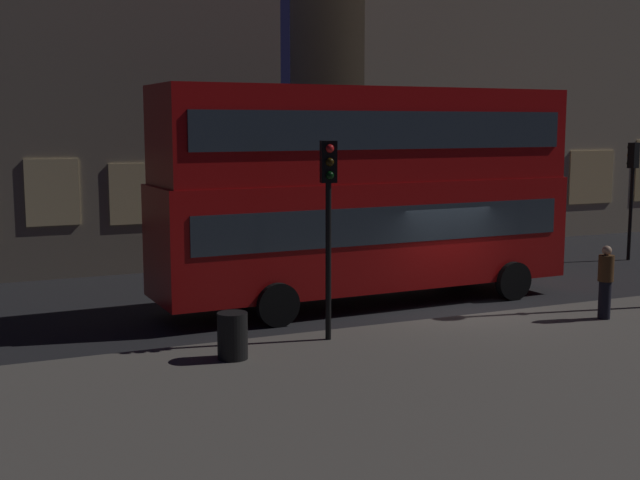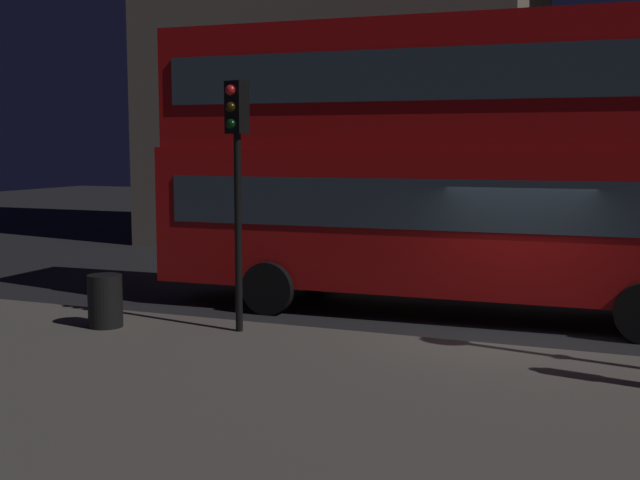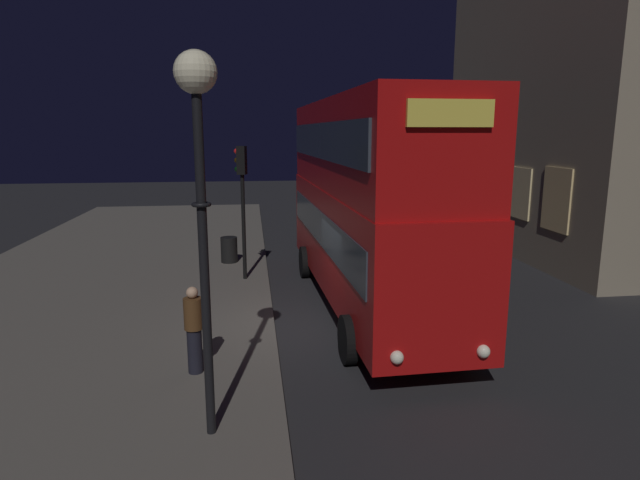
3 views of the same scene
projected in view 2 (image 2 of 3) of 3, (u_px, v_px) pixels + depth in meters
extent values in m
plane|color=#232326|center=(509.00, 343.00, 13.46)|extent=(80.00, 80.00, 0.00)
cube|color=#5B564F|center=(418.00, 461.00, 8.27)|extent=(44.00, 9.98, 0.12)
cube|color=#F9E09E|center=(195.00, 175.00, 25.25)|extent=(1.54, 0.06, 2.27)
cube|color=#F9E09E|center=(266.00, 166.00, 24.31)|extent=(1.54, 0.06, 1.96)
cube|color=#F9E09E|center=(342.00, 171.00, 23.43)|extent=(1.54, 0.06, 1.85)
cube|color=#F2D18C|center=(424.00, 170.00, 22.53)|extent=(1.54, 0.06, 2.06)
cube|color=#B20F0F|center=(439.00, 218.00, 15.64)|extent=(10.97, 2.80, 2.67)
cube|color=#B20F0F|center=(441.00, 85.00, 15.35)|extent=(10.75, 2.74, 2.30)
cube|color=#2D3842|center=(439.00, 200.00, 15.60)|extent=(10.10, 2.83, 0.90)
cube|color=#2D3842|center=(441.00, 79.00, 15.34)|extent=(10.10, 2.83, 0.90)
cylinder|color=black|center=(315.00, 269.00, 18.00)|extent=(1.02, 0.27, 1.01)
cylinder|color=black|center=(268.00, 288.00, 15.63)|extent=(1.02, 0.27, 1.01)
cylinder|color=black|center=(238.00, 234.00, 13.58)|extent=(0.12, 0.12, 3.28)
cube|color=black|center=(237.00, 107.00, 13.34)|extent=(0.37, 0.32, 0.85)
sphere|color=red|center=(231.00, 90.00, 13.19)|extent=(0.17, 0.17, 0.17)
sphere|color=black|center=(231.00, 107.00, 13.22)|extent=(0.17, 0.17, 0.17)
sphere|color=black|center=(231.00, 124.00, 13.25)|extent=(0.17, 0.17, 0.17)
cylinder|color=black|center=(105.00, 301.00, 14.04)|extent=(0.59, 0.59, 0.90)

